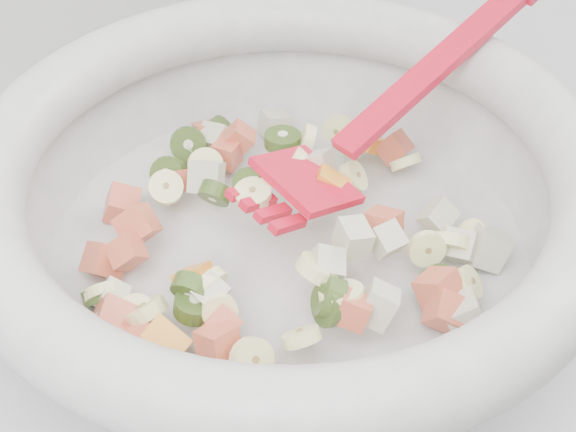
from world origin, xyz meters
TOP-DOWN VIEW (x-y plane):
  - mixing_bowl at (0.06, 1.42)m, footprint 0.45×0.42m

SIDE VIEW (x-z plane):
  - mixing_bowl at x=0.06m, z-range 0.89..1.03m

